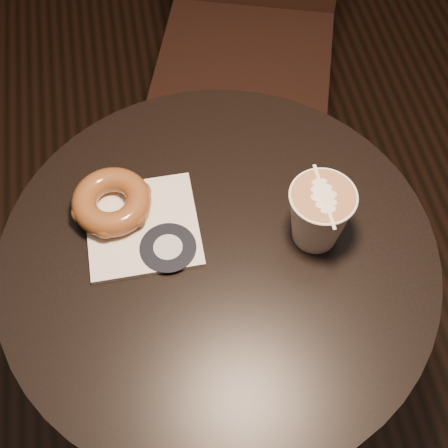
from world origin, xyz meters
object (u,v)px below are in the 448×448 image
at_px(cafe_table, 219,305).
at_px(pastry_bag, 143,226).
at_px(latte_cup, 319,216).
at_px(doughnut, 112,202).

height_order(cafe_table, pastry_bag, pastry_bag).
distance_m(pastry_bag, latte_cup, 0.28).
distance_m(pastry_bag, doughnut, 0.06).
bearing_deg(pastry_bag, latte_cup, -13.44).
bearing_deg(latte_cup, cafe_table, -178.07).
relative_size(cafe_table, doughnut, 5.83).
xyz_separation_m(cafe_table, latte_cup, (0.16, 0.01, 0.26)).
height_order(cafe_table, doughnut, doughnut).
bearing_deg(cafe_table, pastry_bag, 148.47).
xyz_separation_m(doughnut, latte_cup, (0.31, -0.10, 0.03)).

